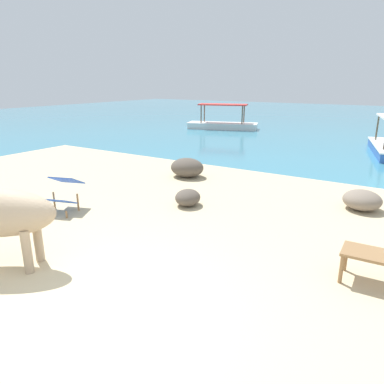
% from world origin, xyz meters
% --- Properties ---
extents(sand_beach, '(18.00, 14.00, 0.04)m').
position_xyz_m(sand_beach, '(0.00, 0.00, 0.02)').
color(sand_beach, '#CCB78E').
rests_on(sand_beach, ground).
extents(water_surface, '(60.00, 36.00, 0.03)m').
position_xyz_m(water_surface, '(0.00, 22.00, 0.00)').
color(water_surface, teal).
rests_on(water_surface, ground).
extents(low_bench_table, '(0.77, 0.46, 0.41)m').
position_xyz_m(low_bench_table, '(2.54, 2.33, 0.38)').
color(low_bench_table, olive).
rests_on(low_bench_table, sand_beach).
extents(deck_chair_near, '(0.75, 0.90, 0.68)m').
position_xyz_m(deck_chair_near, '(-2.86, 2.04, 0.42)').
color(deck_chair_near, olive).
rests_on(deck_chair_near, sand_beach).
extents(shore_rock_large, '(1.01, 1.01, 0.39)m').
position_xyz_m(shore_rock_large, '(2.02, 5.19, 0.23)').
color(shore_rock_large, gray).
rests_on(shore_rock_large, sand_beach).
extents(shore_rock_small, '(0.93, 0.80, 0.49)m').
position_xyz_m(shore_rock_small, '(-2.25, 5.48, 0.29)').
color(shore_rock_small, brown).
rests_on(shore_rock_small, sand_beach).
extents(shore_rock_flat, '(0.65, 0.70, 0.33)m').
position_xyz_m(shore_rock_flat, '(-1.00, 3.58, 0.20)').
color(shore_rock_flat, brown).
rests_on(shore_rock_flat, sand_beach).
extents(boat_white, '(3.85, 2.21, 1.29)m').
position_xyz_m(boat_white, '(-6.20, 14.98, 0.29)').
color(boat_white, white).
rests_on(boat_white, water_surface).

